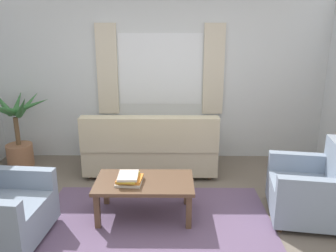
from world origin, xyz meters
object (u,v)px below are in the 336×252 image
at_px(armchair_right, 314,189).
at_px(coffee_table, 144,185).
at_px(couch, 151,149).
at_px(potted_plant, 18,135).
at_px(book_stack_on_table, 129,179).

bearing_deg(armchair_right, coffee_table, -81.74).
xyz_separation_m(couch, coffee_table, (-0.00, -1.22, 0.01)).
distance_m(coffee_table, potted_plant, 2.50).
bearing_deg(potted_plant, armchair_right, -20.43).
bearing_deg(coffee_table, armchair_right, -0.78).
distance_m(book_stack_on_table, potted_plant, 2.39).
bearing_deg(couch, potted_plant, -6.25).
distance_m(couch, potted_plant, 2.06).
bearing_deg(potted_plant, couch, -6.25).
distance_m(coffee_table, book_stack_on_table, 0.20).
bearing_deg(coffee_table, potted_plant, 144.77).
bearing_deg(book_stack_on_table, coffee_table, 15.74).
xyz_separation_m(armchair_right, coffee_table, (-1.90, 0.03, 0.03)).
xyz_separation_m(armchair_right, book_stack_on_table, (-2.06, -0.02, 0.13)).
xyz_separation_m(couch, armchair_right, (1.90, -1.24, -0.01)).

